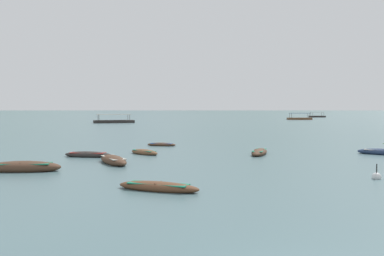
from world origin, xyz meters
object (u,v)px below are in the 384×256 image
(rowboat_0, at_px, (384,152))
(ferry_2, at_px, (114,121))
(rowboat_6, at_px, (144,152))
(rowboat_8, at_px, (162,145))
(rowboat_7, at_px, (88,155))
(rowboat_9, at_px, (113,160))
(rowboat_5, at_px, (23,167))
(mooring_buoy, at_px, (377,177))
(ferry_1, at_px, (317,116))
(ferry_0, at_px, (299,118))
(rowboat_4, at_px, (259,152))
(rowboat_2, at_px, (158,187))

(rowboat_0, height_order, ferry_2, ferry_2)
(rowboat_6, distance_m, rowboat_8, 7.76)
(rowboat_7, relative_size, ferry_2, 0.35)
(rowboat_9, bearing_deg, ferry_2, 98.47)
(rowboat_5, relative_size, mooring_buoy, 4.81)
(rowboat_0, relative_size, ferry_1, 0.54)
(rowboat_5, bearing_deg, ferry_0, 65.76)
(rowboat_8, distance_m, ferry_2, 71.57)
(rowboat_6, bearing_deg, rowboat_4, -3.30)
(rowboat_9, xyz_separation_m, ferry_1, (67.61, 152.67, 0.23))
(ferry_2, bearing_deg, ferry_0, 26.48)
(rowboat_6, bearing_deg, rowboat_7, -157.75)
(rowboat_4, relative_size, ferry_2, 0.37)
(rowboat_6, xyz_separation_m, ferry_0, (45.83, 107.45, 0.28))
(rowboat_9, xyz_separation_m, mooring_buoy, (15.09, -6.91, -0.11))
(rowboat_4, xyz_separation_m, rowboat_8, (-8.35, 8.22, -0.05))
(rowboat_9, distance_m, ferry_1, 166.97)
(rowboat_0, distance_m, rowboat_6, 19.78)
(ferry_0, bearing_deg, rowboat_2, -109.75)
(rowboat_0, xyz_separation_m, rowboat_7, (-24.03, -0.64, -0.02))
(rowboat_5, distance_m, mooring_buoy, 20.33)
(mooring_buoy, bearing_deg, rowboat_7, 148.48)
(rowboat_2, relative_size, rowboat_4, 0.97)
(ferry_1, bearing_deg, rowboat_8, -114.92)
(rowboat_5, bearing_deg, rowboat_0, 16.73)
(rowboat_0, height_order, rowboat_9, rowboat_9)
(rowboat_4, bearing_deg, rowboat_7, -175.03)
(rowboat_6, distance_m, mooring_buoy, 18.37)
(ferry_0, relative_size, ferry_1, 1.12)
(rowboat_0, distance_m, rowboat_8, 20.56)
(rowboat_2, distance_m, rowboat_9, 10.17)
(rowboat_5, height_order, rowboat_9, rowboat_5)
(rowboat_7, relative_size, ferry_0, 0.47)
(rowboat_4, bearing_deg, rowboat_9, -155.44)
(rowboat_7, xyz_separation_m, ferry_0, (50.11, 109.20, 0.27))
(rowboat_2, distance_m, rowboat_6, 15.33)
(rowboat_6, bearing_deg, ferry_0, 66.90)
(rowboat_0, distance_m, rowboat_5, 27.55)
(rowboat_8, bearing_deg, ferry_0, 65.88)
(rowboat_6, height_order, rowboat_7, rowboat_7)
(mooring_buoy, bearing_deg, rowboat_4, 107.84)
(mooring_buoy, bearing_deg, ferry_2, 106.95)
(rowboat_5, bearing_deg, mooring_buoy, -10.03)
(ferry_0, bearing_deg, rowboat_5, -114.24)
(rowboat_8, bearing_deg, rowboat_2, -88.42)
(rowboat_0, relative_size, rowboat_6, 1.33)
(rowboat_9, relative_size, ferry_0, 0.53)
(rowboat_0, height_order, rowboat_6, rowboat_0)
(rowboat_8, distance_m, ferry_0, 109.32)
(mooring_buoy, bearing_deg, rowboat_5, 169.97)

